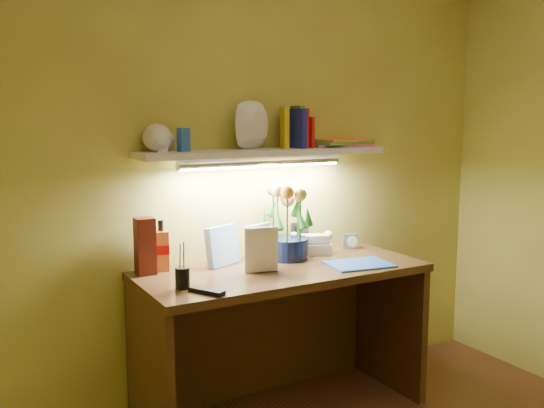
{
  "coord_description": "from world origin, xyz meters",
  "views": [
    {
      "loc": [
        -1.45,
        -1.26,
        1.48
      ],
      "look_at": [
        0.03,
        1.35,
        1.04
      ],
      "focal_mm": 40.0,
      "sensor_mm": 36.0,
      "label": 1
    }
  ],
  "objects_px": {
    "desk_clock": "(350,241)",
    "telephone": "(311,242)",
    "desk": "(282,342)",
    "flower_bouquet": "(287,222)",
    "whisky_bottle": "(161,245)"
  },
  "relations": [
    {
      "from": "desk",
      "to": "desk_clock",
      "type": "xyz_separation_m",
      "value": [
        0.54,
        0.19,
        0.42
      ]
    },
    {
      "from": "desk",
      "to": "telephone",
      "type": "bearing_deg",
      "value": 33.47
    },
    {
      "from": "flower_bouquet",
      "to": "desk_clock",
      "type": "distance_m",
      "value": 0.46
    },
    {
      "from": "telephone",
      "to": "desk_clock",
      "type": "xyz_separation_m",
      "value": [
        0.26,
        -0.0,
        -0.02
      ]
    },
    {
      "from": "desk_clock",
      "to": "desk",
      "type": "bearing_deg",
      "value": -137.33
    },
    {
      "from": "desk_clock",
      "to": "flower_bouquet",
      "type": "bearing_deg",
      "value": -151.13
    },
    {
      "from": "telephone",
      "to": "desk_clock",
      "type": "distance_m",
      "value": 0.26
    },
    {
      "from": "telephone",
      "to": "desk_clock",
      "type": "bearing_deg",
      "value": 20.45
    },
    {
      "from": "flower_bouquet",
      "to": "whisky_bottle",
      "type": "distance_m",
      "value": 0.65
    },
    {
      "from": "flower_bouquet",
      "to": "telephone",
      "type": "height_order",
      "value": "flower_bouquet"
    },
    {
      "from": "desk_clock",
      "to": "telephone",
      "type": "bearing_deg",
      "value": -157.12
    },
    {
      "from": "desk",
      "to": "flower_bouquet",
      "type": "height_order",
      "value": "flower_bouquet"
    },
    {
      "from": "flower_bouquet",
      "to": "telephone",
      "type": "xyz_separation_m",
      "value": [
        0.17,
        0.04,
        -0.13
      ]
    },
    {
      "from": "desk_clock",
      "to": "whisky_bottle",
      "type": "distance_m",
      "value": 1.07
    },
    {
      "from": "whisky_bottle",
      "to": "telephone",
      "type": "bearing_deg",
      "value": -3.39
    }
  ]
}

